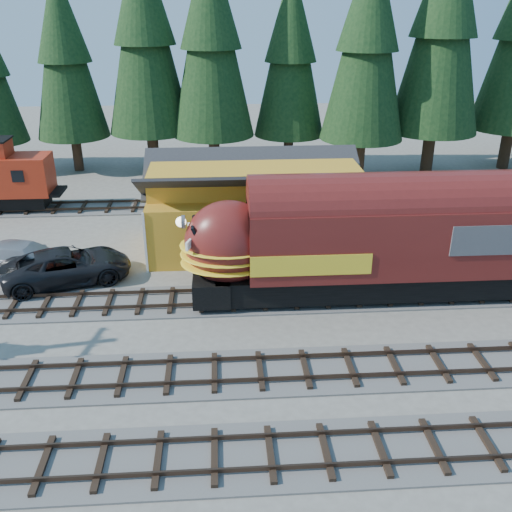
{
  "coord_description": "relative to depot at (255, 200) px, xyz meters",
  "views": [
    {
      "loc": [
        -2.0,
        -20.5,
        13.57
      ],
      "look_at": [
        -0.36,
        4.0,
        2.37
      ],
      "focal_mm": 40.0,
      "sensor_mm": 36.0,
      "label": 1
    }
  ],
  "objects": [
    {
      "name": "pickup_truck_a",
      "position": [
        -9.98,
        -3.89,
        -2.06
      ],
      "size": [
        7.09,
        4.91,
        1.8
      ],
      "primitive_type": "imported",
      "rotation": [
        0.0,
        0.0,
        1.9
      ],
      "color": "black",
      "rests_on": "ground"
    },
    {
      "name": "locomotive",
      "position": [
        4.58,
        -6.5,
        -0.19
      ],
      "size": [
        17.63,
        3.5,
        4.79
      ],
      "color": "black",
      "rests_on": "ground"
    },
    {
      "name": "track_siding",
      "position": [
        10.0,
        -6.5,
        -2.9
      ],
      "size": [
        68.0,
        3.2,
        0.33
      ],
      "color": "#4C4947",
      "rests_on": "ground"
    },
    {
      "name": "pickup_truck_b",
      "position": [
        -12.45,
        -2.68,
        -2.11
      ],
      "size": [
        6.16,
        3.31,
        1.7
      ],
      "primitive_type": "imported",
      "rotation": [
        0.0,
        0.0,
        1.41
      ],
      "color": "#9B9DA2",
      "rests_on": "ground"
    },
    {
      "name": "ground",
      "position": [
        0.0,
        -10.5,
        -2.96
      ],
      "size": [
        120.0,
        120.0,
        0.0
      ],
      "primitive_type": "plane",
      "color": "#6B665B",
      "rests_on": "ground"
    },
    {
      "name": "track_spur",
      "position": [
        -10.0,
        7.5,
        -2.9
      ],
      "size": [
        32.0,
        3.2,
        0.33
      ],
      "color": "#4C4947",
      "rests_on": "ground"
    },
    {
      "name": "conifer_backdrop",
      "position": [
        6.1,
        14.81,
        7.43
      ],
      "size": [
        80.14,
        24.21,
        17.3
      ],
      "color": "black",
      "rests_on": "ground"
    },
    {
      "name": "depot",
      "position": [
        0.0,
        0.0,
        0.0
      ],
      "size": [
        12.8,
        7.0,
        5.3
      ],
      "color": "orange",
      "rests_on": "ground"
    }
  ]
}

